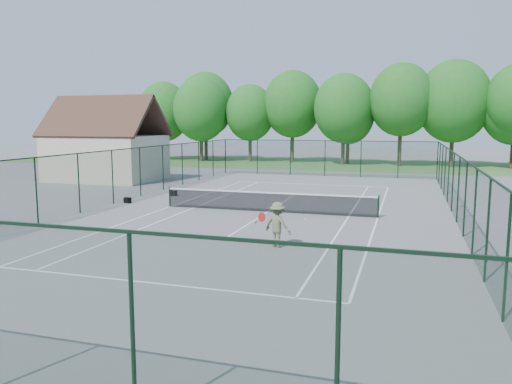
% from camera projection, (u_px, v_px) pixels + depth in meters
% --- Properties ---
extents(ground, '(140.00, 140.00, 0.00)m').
position_uv_depth(ground, '(267.00, 212.00, 25.44)').
color(ground, slate).
rests_on(ground, ground).
extents(grass_far, '(80.00, 16.00, 0.01)m').
position_uv_depth(grass_far, '(343.00, 165.00, 53.84)').
color(grass_far, '#497A37').
rests_on(grass_far, ground).
extents(court_lines, '(11.05, 23.85, 0.01)m').
position_uv_depth(court_lines, '(267.00, 212.00, 25.44)').
color(court_lines, white).
rests_on(court_lines, ground).
extents(tennis_net, '(11.08, 0.08, 1.10)m').
position_uv_depth(tennis_net, '(267.00, 201.00, 25.36)').
color(tennis_net, black).
rests_on(tennis_net, ground).
extents(fence_enclosure, '(18.05, 36.05, 3.02)m').
position_uv_depth(fence_enclosure, '(268.00, 182.00, 25.22)').
color(fence_enclosure, '#15311E').
rests_on(fence_enclosure, ground).
extents(utility_building, '(8.60, 6.27, 6.63)m').
position_uv_depth(utility_building, '(106.00, 140.00, 39.11)').
color(utility_building, beige).
rests_on(utility_building, ground).
extents(tree_line_far, '(39.40, 6.40, 9.70)m').
position_uv_depth(tree_line_far, '(344.00, 108.00, 53.01)').
color(tree_line_far, '#473526').
rests_on(tree_line_far, ground).
extents(sports_bag_a, '(0.44, 0.33, 0.32)m').
position_uv_depth(sports_bag_a, '(128.00, 200.00, 28.25)').
color(sports_bag_a, black).
rests_on(sports_bag_a, ground).
extents(sports_bag_b, '(0.41, 0.26, 0.32)m').
position_uv_depth(sports_bag_b, '(174.00, 193.00, 31.01)').
color(sports_bag_b, black).
rests_on(sports_bag_b, ground).
extents(tennis_player, '(1.84, 0.96, 1.67)m').
position_uv_depth(tennis_player, '(278.00, 225.00, 18.20)').
color(tennis_player, '#5F6648').
rests_on(tennis_player, ground).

